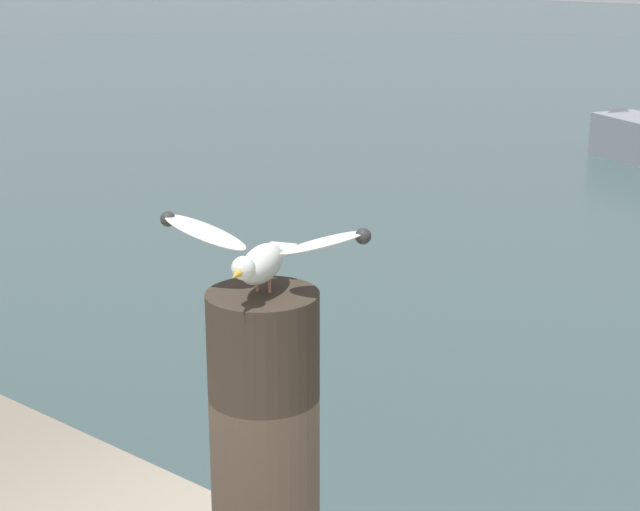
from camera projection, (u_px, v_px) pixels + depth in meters
mooring_post at (265, 463)px, 3.02m from camera, size 0.32×0.32×1.04m
seagull at (261, 254)px, 2.84m from camera, size 0.59×0.38×0.21m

